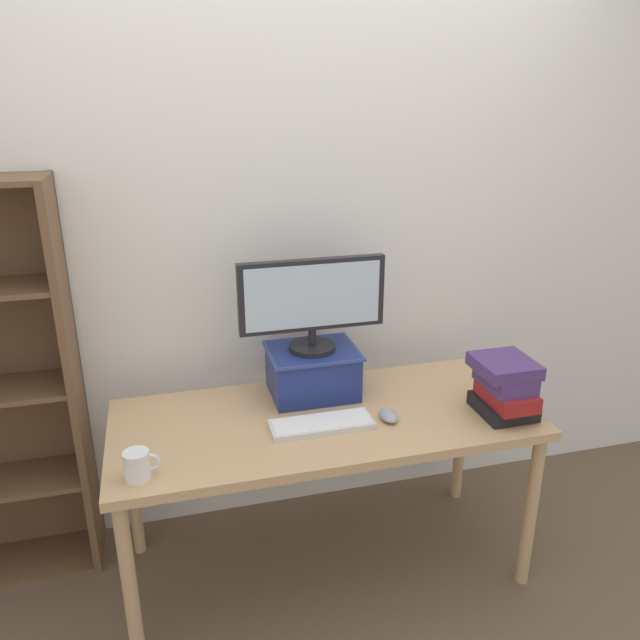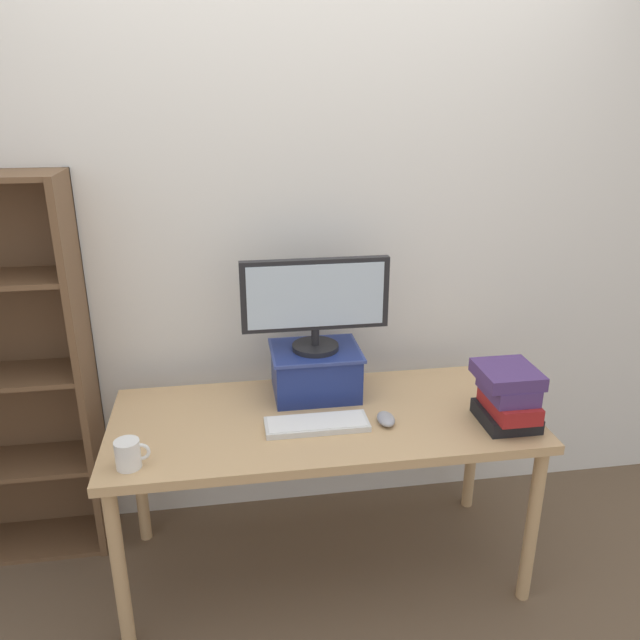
{
  "view_description": "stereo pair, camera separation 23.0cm",
  "coord_description": "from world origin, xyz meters",
  "px_view_note": "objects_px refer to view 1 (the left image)",
  "views": [
    {
      "loc": [
        -0.56,
        -2.01,
        1.87
      ],
      "look_at": [
        0.0,
        0.08,
        1.07
      ],
      "focal_mm": 35.0,
      "sensor_mm": 36.0,
      "label": 1
    },
    {
      "loc": [
        -0.33,
        -2.05,
        1.87
      ],
      "look_at": [
        0.0,
        0.08,
        1.07
      ],
      "focal_mm": 35.0,
      "sensor_mm": 36.0,
      "label": 2
    }
  ],
  "objects_px": {
    "computer_monitor": "(312,300)",
    "coffee_mug": "(138,465)",
    "desk": "(325,431)",
    "riser_box": "(313,370)",
    "keyboard": "(321,424)",
    "book_stack": "(505,387)",
    "computer_mouse": "(389,415)"
  },
  "relations": [
    {
      "from": "keyboard",
      "to": "computer_monitor",
      "type": "bearing_deg",
      "value": 82.29
    },
    {
      "from": "book_stack",
      "to": "coffee_mug",
      "type": "xyz_separation_m",
      "value": [
        -1.33,
        -0.08,
        -0.06
      ]
    },
    {
      "from": "desk",
      "to": "computer_monitor",
      "type": "height_order",
      "value": "computer_monitor"
    },
    {
      "from": "computer_monitor",
      "to": "book_stack",
      "type": "xyz_separation_m",
      "value": [
        0.65,
        -0.35,
        -0.29
      ]
    },
    {
      "from": "riser_box",
      "to": "computer_mouse",
      "type": "xyz_separation_m",
      "value": [
        0.22,
        -0.28,
        -0.08
      ]
    },
    {
      "from": "riser_box",
      "to": "book_stack",
      "type": "xyz_separation_m",
      "value": [
        0.65,
        -0.35,
        0.01
      ]
    },
    {
      "from": "desk",
      "to": "book_stack",
      "type": "bearing_deg",
      "value": -13.75
    },
    {
      "from": "computer_mouse",
      "to": "book_stack",
      "type": "distance_m",
      "value": 0.45
    },
    {
      "from": "computer_monitor",
      "to": "computer_mouse",
      "type": "bearing_deg",
      "value": -52.14
    },
    {
      "from": "desk",
      "to": "riser_box",
      "type": "distance_m",
      "value": 0.26
    },
    {
      "from": "desk",
      "to": "coffee_mug",
      "type": "bearing_deg",
      "value": -160.7
    },
    {
      "from": "riser_box",
      "to": "computer_monitor",
      "type": "distance_m",
      "value": 0.3
    },
    {
      "from": "desk",
      "to": "book_stack",
      "type": "relative_size",
      "value": 6.48
    },
    {
      "from": "riser_box",
      "to": "coffee_mug",
      "type": "distance_m",
      "value": 0.8
    },
    {
      "from": "desk",
      "to": "keyboard",
      "type": "distance_m",
      "value": 0.12
    },
    {
      "from": "computer_monitor",
      "to": "desk",
      "type": "bearing_deg",
      "value": -90.19
    },
    {
      "from": "computer_mouse",
      "to": "coffee_mug",
      "type": "bearing_deg",
      "value": -170.86
    },
    {
      "from": "desk",
      "to": "computer_monitor",
      "type": "relative_size",
      "value": 2.78
    },
    {
      "from": "computer_monitor",
      "to": "coffee_mug",
      "type": "relative_size",
      "value": 5.03
    },
    {
      "from": "riser_box",
      "to": "book_stack",
      "type": "height_order",
      "value": "book_stack"
    },
    {
      "from": "keyboard",
      "to": "coffee_mug",
      "type": "xyz_separation_m",
      "value": [
        -0.64,
        -0.16,
        0.04
      ]
    },
    {
      "from": "computer_monitor",
      "to": "book_stack",
      "type": "distance_m",
      "value": 0.8
    },
    {
      "from": "riser_box",
      "to": "desk",
      "type": "bearing_deg",
      "value": -90.19
    },
    {
      "from": "computer_monitor",
      "to": "coffee_mug",
      "type": "xyz_separation_m",
      "value": [
        -0.68,
        -0.43,
        -0.35
      ]
    },
    {
      "from": "desk",
      "to": "computer_mouse",
      "type": "height_order",
      "value": "computer_mouse"
    },
    {
      "from": "desk",
      "to": "computer_monitor",
      "type": "xyz_separation_m",
      "value": [
        0.0,
        0.19,
        0.47
      ]
    },
    {
      "from": "computer_monitor",
      "to": "computer_mouse",
      "type": "xyz_separation_m",
      "value": [
        0.22,
        -0.28,
        -0.38
      ]
    },
    {
      "from": "computer_monitor",
      "to": "coffee_mug",
      "type": "height_order",
      "value": "computer_monitor"
    },
    {
      "from": "desk",
      "to": "keyboard",
      "type": "bearing_deg",
      "value": -114.18
    },
    {
      "from": "keyboard",
      "to": "book_stack",
      "type": "height_order",
      "value": "book_stack"
    },
    {
      "from": "desk",
      "to": "book_stack",
      "type": "xyz_separation_m",
      "value": [
        0.65,
        -0.16,
        0.18
      ]
    },
    {
      "from": "riser_box",
      "to": "book_stack",
      "type": "relative_size",
      "value": 1.44
    }
  ]
}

